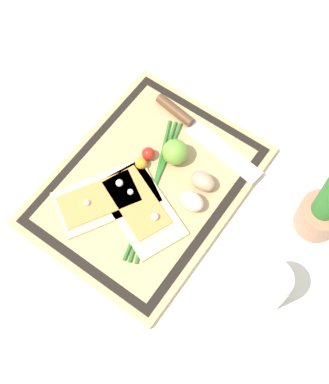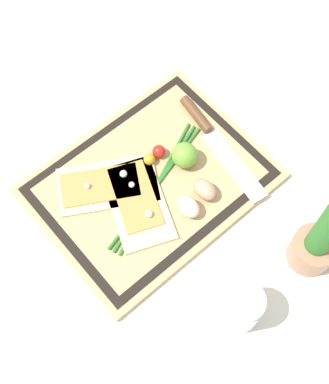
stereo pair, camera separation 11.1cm
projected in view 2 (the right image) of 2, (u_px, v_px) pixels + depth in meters
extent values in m
plane|color=silver|center=(151.00, 184.00, 1.16)|extent=(6.00, 6.00, 0.00)
cube|color=tan|center=(151.00, 183.00, 1.15)|extent=(0.48, 0.37, 0.01)
cube|color=black|center=(150.00, 181.00, 1.14)|extent=(0.45, 0.34, 0.00)
cube|color=tan|center=(150.00, 181.00, 1.14)|extent=(0.41, 0.30, 0.00)
cube|color=beige|center=(108.00, 185.00, 1.13)|extent=(0.24, 0.20, 0.01)
cube|color=#E08E47|center=(100.00, 185.00, 1.13)|extent=(0.18, 0.15, 0.00)
sphere|color=silver|center=(123.00, 174.00, 1.13)|extent=(0.02, 0.02, 0.02)
sphere|color=silver|center=(87.00, 186.00, 1.12)|extent=(0.01, 0.01, 0.01)
cube|color=beige|center=(137.00, 203.00, 1.11)|extent=(0.18, 0.23, 0.01)
cube|color=#E08E47|center=(135.00, 196.00, 1.12)|extent=(0.13, 0.17, 0.00)
sphere|color=silver|center=(149.00, 214.00, 1.09)|extent=(0.02, 0.02, 0.02)
sphere|color=silver|center=(132.00, 185.00, 1.12)|extent=(0.01, 0.01, 0.01)
cube|color=silver|center=(234.00, 165.00, 1.15)|extent=(0.07, 0.20, 0.00)
cylinder|color=brown|center=(196.00, 114.00, 1.20)|extent=(0.04, 0.10, 0.02)
ellipsoid|color=tan|center=(205.00, 190.00, 1.11)|extent=(0.04, 0.05, 0.04)
ellipsoid|color=beige|center=(189.00, 207.00, 1.09)|extent=(0.04, 0.05, 0.04)
sphere|color=#70A838|center=(185.00, 155.00, 1.13)|extent=(0.06, 0.06, 0.06)
sphere|color=red|center=(159.00, 151.00, 1.15)|extent=(0.03, 0.03, 0.03)
sphere|color=gold|center=(149.00, 159.00, 1.15)|extent=(0.03, 0.03, 0.03)
cylinder|color=#2D7528|center=(158.00, 185.00, 1.13)|extent=(0.33, 0.10, 0.01)
cylinder|color=#2D7528|center=(158.00, 185.00, 1.13)|extent=(0.32, 0.12, 0.01)
cylinder|color=#2D7528|center=(158.00, 185.00, 1.13)|extent=(0.31, 0.14, 0.01)
cylinder|color=#AD7A5B|center=(312.00, 250.00, 1.05)|extent=(0.09, 0.09, 0.07)
cylinder|color=#2D7528|center=(327.00, 231.00, 0.96)|extent=(0.05, 0.05, 0.22)
cylinder|color=silver|center=(241.00, 308.00, 1.00)|extent=(0.08, 0.08, 0.10)
cylinder|color=#B73323|center=(239.00, 311.00, 1.02)|extent=(0.07, 0.07, 0.03)
cylinder|color=silver|center=(245.00, 301.00, 0.95)|extent=(0.08, 0.08, 0.01)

